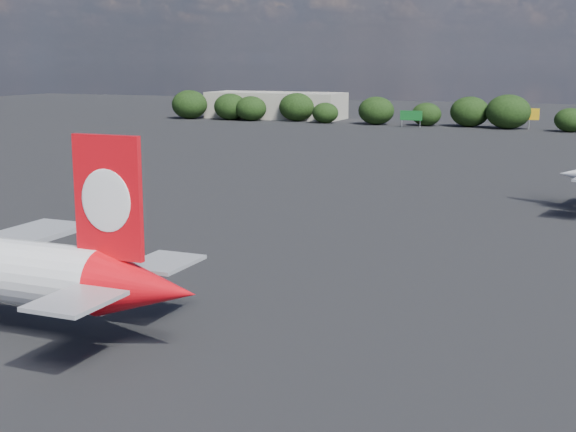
% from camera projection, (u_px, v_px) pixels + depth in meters
% --- Properties ---
extents(ground, '(500.00, 500.00, 0.00)m').
position_uv_depth(ground, '(320.00, 201.00, 104.35)').
color(ground, black).
rests_on(ground, ground).
extents(terminal_building, '(42.00, 16.00, 8.00)m').
position_uv_depth(terminal_building, '(276.00, 105.00, 247.72)').
color(terminal_building, gray).
rests_on(terminal_building, ground).
extents(highway_sign, '(6.00, 0.30, 4.50)m').
position_uv_depth(highway_sign, '(411.00, 116.00, 215.34)').
color(highway_sign, '#125E21').
rests_on(highway_sign, ground).
extents(billboard_yellow, '(5.00, 0.30, 5.50)m').
position_uv_depth(billboard_yellow, '(529.00, 115.00, 209.05)').
color(billboard_yellow, gold).
rests_on(billboard_yellow, ground).
extents(horizon_treeline, '(205.78, 15.46, 9.03)m').
position_uv_depth(horizon_treeline, '(473.00, 113.00, 213.54)').
color(horizon_treeline, black).
rests_on(horizon_treeline, ground).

